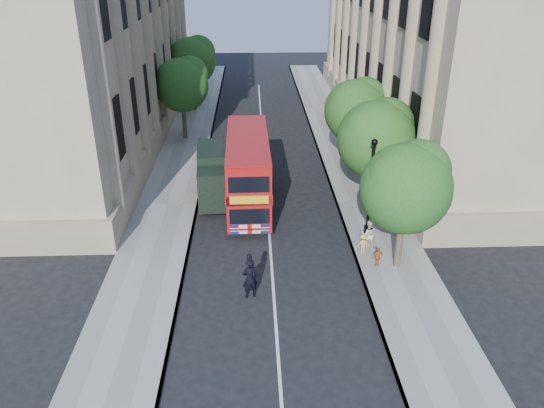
{
  "coord_description": "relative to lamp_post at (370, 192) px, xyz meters",
  "views": [
    {
      "loc": [
        -0.81,
        -17.69,
        13.39
      ],
      "look_at": [
        0.09,
        5.28,
        2.3
      ],
      "focal_mm": 35.0,
      "sensor_mm": 36.0,
      "label": 1
    }
  ],
  "objects": [
    {
      "name": "pavement_right",
      "position": [
        0.75,
        4.0,
        -2.45
      ],
      "size": [
        3.5,
        80.0,
        0.12
      ],
      "primitive_type": "cube",
      "color": "gray",
      "rests_on": "ground"
    },
    {
      "name": "police_constable",
      "position": [
        -6.01,
        -5.0,
        -1.6
      ],
      "size": [
        0.77,
        0.62,
        1.82
      ],
      "primitive_type": "imported",
      "rotation": [
        0.0,
        0.0,
        3.46
      ],
      "color": "black",
      "rests_on": "ground"
    },
    {
      "name": "ground",
      "position": [
        -5.0,
        -6.0,
        -2.51
      ],
      "size": [
        120.0,
        120.0,
        0.0
      ],
      "primitive_type": "plane",
      "color": "black",
      "rests_on": "ground"
    },
    {
      "name": "building_right",
      "position": [
        8.8,
        18.0,
        6.49
      ],
      "size": [
        12.0,
        38.0,
        18.0
      ],
      "primitive_type": "cube",
      "color": "tan",
      "rests_on": "ground"
    },
    {
      "name": "tree_right_mid",
      "position": [
        0.84,
        3.03,
        1.93
      ],
      "size": [
        4.2,
        4.2,
        6.37
      ],
      "color": "#473828",
      "rests_on": "ground"
    },
    {
      "name": "tree_right_far",
      "position": [
        0.84,
        9.03,
        1.8
      ],
      "size": [
        4.0,
        4.0,
        6.15
      ],
      "color": "#473828",
      "rests_on": "ground"
    },
    {
      "name": "box_van",
      "position": [
        -7.89,
        4.8,
        -1.05
      ],
      "size": [
        2.46,
        5.34,
        2.98
      ],
      "rotation": [
        0.0,
        0.0,
        0.07
      ],
      "color": "black",
      "rests_on": "ground"
    },
    {
      "name": "child_b",
      "position": [
        -0.6,
        -1.89,
        -1.85
      ],
      "size": [
        0.75,
        0.51,
        1.08
      ],
      "primitive_type": "imported",
      "rotation": [
        0.0,
        0.0,
        3.3
      ],
      "color": "#E7B84E",
      "rests_on": "pavement_right"
    },
    {
      "name": "lamp_post",
      "position": [
        0.0,
        0.0,
        0.0
      ],
      "size": [
        0.32,
        0.32,
        5.16
      ],
      "color": "black",
      "rests_on": "pavement_right"
    },
    {
      "name": "building_left",
      "position": [
        -18.8,
        18.0,
        6.49
      ],
      "size": [
        12.0,
        38.0,
        18.0
      ],
      "primitive_type": "cube",
      "color": "tan",
      "rests_on": "ground"
    },
    {
      "name": "tree_left_back",
      "position": [
        -10.96,
        24.03,
        2.2
      ],
      "size": [
        4.2,
        4.2,
        6.65
      ],
      "color": "#473828",
      "rests_on": "ground"
    },
    {
      "name": "pavement_left",
      "position": [
        -10.75,
        4.0,
        -2.45
      ],
      "size": [
        3.5,
        80.0,
        0.12
      ],
      "primitive_type": "cube",
      "color": "gray",
      "rests_on": "ground"
    },
    {
      "name": "tree_right_near",
      "position": [
        0.84,
        -2.97,
        1.74
      ],
      "size": [
        4.0,
        4.0,
        6.08
      ],
      "color": "#473828",
      "rests_on": "ground"
    },
    {
      "name": "tree_left_far",
      "position": [
        -10.96,
        16.03,
        1.93
      ],
      "size": [
        4.0,
        4.0,
        6.3
      ],
      "color": "#473828",
      "rests_on": "ground"
    },
    {
      "name": "woman_pedestrian",
      "position": [
        -0.23,
        -1.33,
        -1.64
      ],
      "size": [
        0.76,
        0.62,
        1.49
      ],
      "primitive_type": "imported",
      "rotation": [
        0.0,
        0.0,
        3.07
      ],
      "color": "white",
      "rests_on": "pavement_right"
    },
    {
      "name": "double_decker_bus",
      "position": [
        -6.07,
        4.07,
        -0.31
      ],
      "size": [
        2.43,
        8.66,
        3.98
      ],
      "rotation": [
        0.0,
        0.0,
        0.01
      ],
      "color": "#AB0D0B",
      "rests_on": "ground"
    },
    {
      "name": "child_a",
      "position": [
        -0.12,
        -3.02,
        -1.91
      ],
      "size": [
        0.61,
        0.46,
        0.96
      ],
      "primitive_type": "imported",
      "rotation": [
        0.0,
        0.0,
        3.59
      ],
      "color": "#CD6B24",
      "rests_on": "pavement_right"
    }
  ]
}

